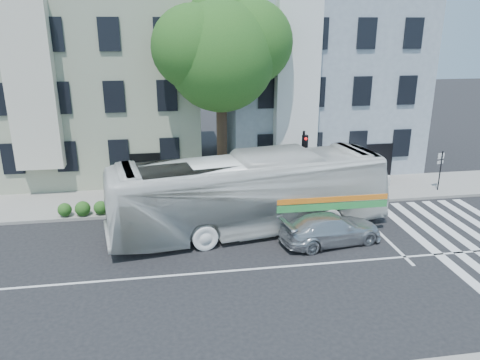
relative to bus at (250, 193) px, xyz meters
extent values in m
plane|color=black|center=(-0.69, -3.70, -1.80)|extent=(120.00, 120.00, 0.00)
cube|color=gray|center=(-0.69, 4.30, -1.72)|extent=(80.00, 4.00, 0.15)
cube|color=#969B82|center=(-7.69, 11.30, 3.70)|extent=(12.00, 10.00, 11.00)
cube|color=gray|center=(6.31, 11.30, 3.70)|extent=(12.00, 10.00, 11.00)
cylinder|color=#2D2116|center=(-0.69, 4.80, 0.80)|extent=(0.56, 0.56, 5.20)
sphere|color=#194B18|center=(-0.69, 4.80, 5.70)|extent=(5.60, 5.60, 5.60)
sphere|color=#194B18|center=(0.91, 5.20, 6.40)|extent=(4.40, 4.40, 4.40)
sphere|color=#194B18|center=(-2.09, 4.50, 6.20)|extent=(4.20, 4.20, 4.20)
sphere|color=#194B18|center=(-0.39, 6.00, 7.40)|extent=(3.80, 3.80, 3.80)
sphere|color=#194B18|center=(-1.29, 5.40, 4.70)|extent=(3.40, 3.40, 3.40)
imported|color=white|center=(0.00, 0.00, 0.00)|extent=(5.13, 13.24, 3.60)
imported|color=silver|center=(3.23, -1.91, -1.14)|extent=(2.55, 4.77, 1.31)
cylinder|color=black|center=(3.35, 3.06, 0.15)|extent=(0.13, 0.13, 3.90)
cube|color=black|center=(3.35, 2.81, 1.54)|extent=(0.29, 0.25, 0.79)
sphere|color=red|center=(3.35, 2.68, 1.77)|extent=(0.15, 0.15, 0.15)
cylinder|color=white|center=(3.35, 2.91, 0.61)|extent=(0.41, 0.10, 0.41)
cylinder|color=beige|center=(8.96, 4.40, -1.38)|extent=(0.21, 0.21, 0.53)
sphere|color=beige|center=(8.96, 4.40, -1.09)|extent=(0.19, 0.19, 0.19)
cylinder|color=beige|center=(8.96, 4.40, -1.31)|extent=(0.37, 0.25, 0.12)
cylinder|color=black|center=(11.44, 3.29, -0.50)|extent=(0.06, 0.06, 2.29)
cube|color=white|center=(11.44, 3.39, 0.32)|extent=(0.41, 0.13, 0.32)
cube|color=white|center=(11.44, 3.39, -0.05)|extent=(0.41, 0.13, 0.16)
camera|label=1|loc=(-3.60, -19.62, 7.31)|focal=35.00mm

